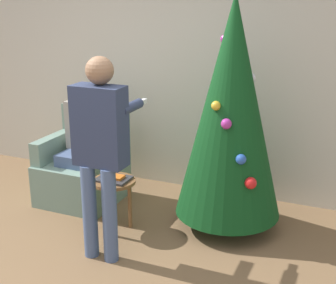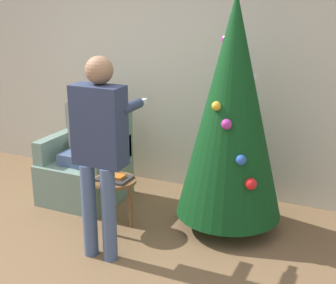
# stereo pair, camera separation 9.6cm
# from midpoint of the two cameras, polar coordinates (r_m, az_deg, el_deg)

# --- Properties ---
(wall_back) EXTENTS (8.00, 0.06, 2.70)m
(wall_back) POSITION_cam_midpoint_polar(r_m,az_deg,el_deg) (5.15, -0.73, 9.20)
(wall_back) COLOR beige
(wall_back) RESTS_ON ground_plane
(christmas_tree) EXTENTS (0.97, 0.97, 2.14)m
(christmas_tree) POSITION_cam_midpoint_polar(r_m,az_deg,el_deg) (4.15, 7.05, 4.08)
(christmas_tree) COLOR brown
(christmas_tree) RESTS_ON ground_plane
(armchair) EXTENTS (0.77, 0.76, 0.96)m
(armchair) POSITION_cam_midpoint_polar(r_m,az_deg,el_deg) (5.05, -10.68, -3.22)
(armchair) COLOR gray
(armchair) RESTS_ON ground_plane
(person_seated) EXTENTS (0.36, 0.46, 1.26)m
(person_seated) POSITION_cam_midpoint_polar(r_m,az_deg,el_deg) (4.91, -11.10, 0.53)
(person_seated) COLOR #475B84
(person_seated) RESTS_ON ground_plane
(person_standing) EXTENTS (0.44, 0.57, 1.66)m
(person_standing) POSITION_cam_midpoint_polar(r_m,az_deg,el_deg) (3.71, -9.00, -0.02)
(person_standing) COLOR #475B84
(person_standing) RESTS_ON ground_plane
(side_stool) EXTENTS (0.40, 0.40, 0.49)m
(side_stool) POSITION_cam_midpoint_polar(r_m,az_deg,el_deg) (4.34, -7.23, -5.59)
(side_stool) COLOR brown
(side_stool) RESTS_ON ground_plane
(laptop) EXTENTS (0.29, 0.24, 0.02)m
(laptop) POSITION_cam_midpoint_polar(r_m,az_deg,el_deg) (4.30, -7.27, -4.47)
(laptop) COLOR #38383D
(laptop) RESTS_ON side_stool
(book) EXTENTS (0.19, 0.11, 0.02)m
(book) POSITION_cam_midpoint_polar(r_m,az_deg,el_deg) (4.29, -7.28, -4.20)
(book) COLOR orange
(book) RESTS_ON laptop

